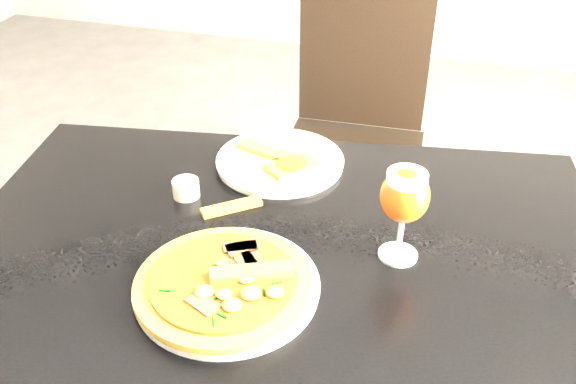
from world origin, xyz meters
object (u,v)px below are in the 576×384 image
(dining_table, at_px, (281,282))
(beer_glass, at_px, (405,196))
(pizza, at_px, (224,282))
(chair_far, at_px, (354,137))

(dining_table, xyz_separation_m, beer_glass, (0.21, 0.03, 0.22))
(pizza, bearing_deg, beer_glass, 34.53)
(dining_table, bearing_deg, chair_far, 82.84)
(chair_far, bearing_deg, beer_glass, -76.92)
(pizza, bearing_deg, dining_table, 71.51)
(dining_table, bearing_deg, beer_glass, -1.00)
(pizza, bearing_deg, chair_far, 88.44)
(dining_table, relative_size, beer_glass, 7.36)
(chair_far, xyz_separation_m, beer_glass, (0.23, -0.85, 0.37))
(beer_glass, bearing_deg, pizza, -145.47)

